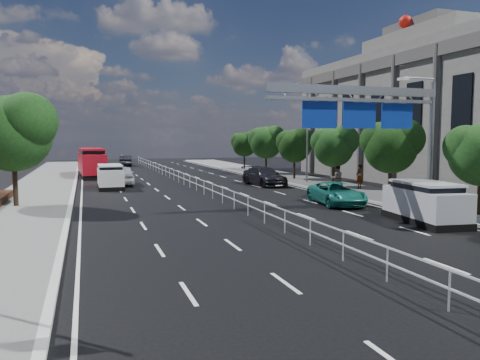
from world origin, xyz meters
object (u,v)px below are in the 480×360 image
parked_car_teal (336,193)px  near_car_dark (126,160)px  silver_minivan (425,203)px  pedestrian_b (337,178)px  parked_car_dark (264,176)px  overhead_gantry (373,110)px  pedestrian_a (359,177)px  near_car_silver (123,175)px  red_bus (91,162)px  white_minivan (110,177)px

parked_car_teal → near_car_dark: bearing=107.5°
silver_minivan → pedestrian_b: 12.24m
silver_minivan → parked_car_dark: (-0.96, 18.93, -0.19)m
silver_minivan → pedestrian_b: bearing=87.0°
overhead_gantry → pedestrian_a: overhead_gantry is taller
parked_car_teal → pedestrian_a: size_ratio=2.64×
near_car_silver → parked_car_dark: 12.29m
near_car_silver → pedestrian_b: pedestrian_b is taller
pedestrian_b → red_bus: bearing=-34.2°
near_car_silver → red_bus: bearing=-73.2°
pedestrian_a → pedestrian_b: (-2.55, -1.01, 0.02)m
parked_car_teal → silver_minivan: bearing=-75.6°
near_car_dark → silver_minivan: 52.33m
near_car_dark → pedestrian_a: bearing=117.4°
red_bus → near_car_dark: 18.57m
red_bus → near_car_silver: (2.43, -10.35, -0.71)m
overhead_gantry → white_minivan: bearing=127.2°
silver_minivan → pedestrian_b: size_ratio=2.59×
near_car_dark → parked_car_teal: size_ratio=0.96×
near_car_silver → silver_minivan: size_ratio=0.99×
silver_minivan → parked_car_teal: bearing=105.2°
red_bus → parked_car_teal: 30.22m
red_bus → parked_car_dark: red_bus is taller
near_car_silver → near_car_dark: bearing=-91.7°
overhead_gantry → near_car_dark: size_ratio=2.16×
near_car_silver → pedestrian_a: size_ratio=2.64×
overhead_gantry → near_car_dark: overhead_gantry is taller
white_minivan → pedestrian_a: size_ratio=2.39×
pedestrian_b → overhead_gantry: bearing=88.8°
overhead_gantry → parked_car_dark: bearing=90.9°
overhead_gantry → silver_minivan: size_ratio=2.05×
near_car_silver → near_car_dark: near_car_silver is taller
pedestrian_b → parked_car_dark: bearing=-48.5°
red_bus → parked_car_dark: size_ratio=1.86×
red_bus → parked_car_dark: 20.21m
parked_car_dark → near_car_dark: bearing=98.9°
near_car_silver → parked_car_dark: bearing=163.3°
red_bus → parked_car_dark: (13.96, -14.60, -0.77)m
silver_minivan → pedestrian_a: size_ratio=2.66×
white_minivan → parked_car_teal: 18.76m
near_car_silver → parked_car_teal: size_ratio=1.00×
near_car_silver → silver_minivan: (12.50, -23.18, 0.13)m
pedestrian_a → near_car_silver: bearing=-62.7°
silver_minivan → pedestrian_a: 13.88m
red_bus → pedestrian_b: (17.06, -21.48, -0.45)m
overhead_gantry → near_car_silver: overhead_gantry is taller
parked_car_teal → pedestrian_a: bearing=54.5°
overhead_gantry → near_car_silver: (-11.77, 19.69, -4.76)m
silver_minivan → white_minivan: bearing=130.7°
near_car_dark → pedestrian_b: 41.14m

